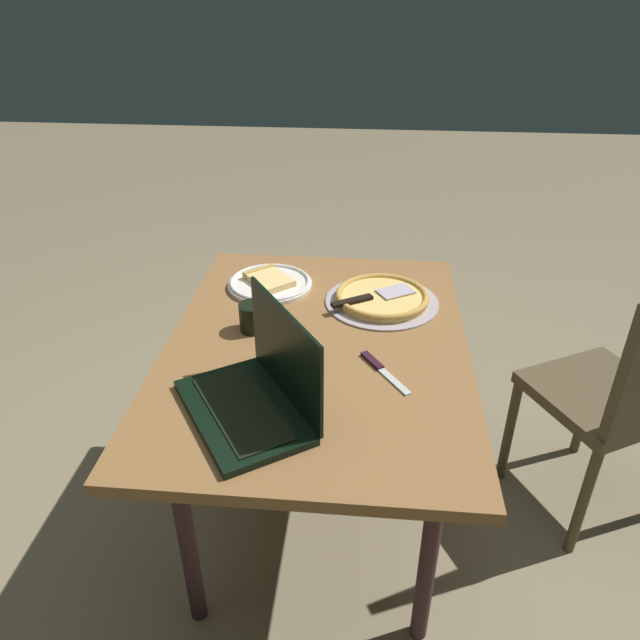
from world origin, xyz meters
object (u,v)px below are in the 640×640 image
at_px(table_knife, 380,368).
at_px(dining_table, 317,369).
at_px(chair_near, 625,392).
at_px(drink_cup, 253,317).
at_px(laptop, 257,390).
at_px(pizza_tray, 382,298).
at_px(pizza_plate, 270,283).

bearing_deg(table_knife, dining_table, -123.05).
xyz_separation_m(table_knife, chair_near, (-0.30, 0.76, -0.25)).
bearing_deg(dining_table, drink_cup, -106.05).
height_order(dining_table, laptop, laptop).
xyz_separation_m(laptop, table_knife, (-0.18, 0.28, -0.05)).
relative_size(pizza_tray, table_knife, 1.96).
bearing_deg(table_knife, chair_near, 111.30).
height_order(pizza_tray, drink_cup, drink_cup).
bearing_deg(dining_table, pizza_plate, -150.35).
relative_size(table_knife, drink_cup, 2.21).
bearing_deg(pizza_plate, chair_near, 83.18).
distance_m(pizza_plate, table_knife, 0.56).
xyz_separation_m(dining_table, drink_cup, (-0.05, -0.18, 0.13)).
xyz_separation_m(pizza_plate, pizza_tray, (0.08, 0.36, 0.00)).
distance_m(pizza_tray, chair_near, 0.80).
height_order(dining_table, drink_cup, drink_cup).
bearing_deg(drink_cup, chair_near, 96.77).
bearing_deg(laptop, table_knife, 123.33).
distance_m(dining_table, chair_near, 0.97).
distance_m(pizza_plate, drink_cup, 0.27).
xyz_separation_m(pizza_plate, chair_near, (0.13, 1.12, -0.26)).
relative_size(dining_table, pizza_plate, 4.16).
bearing_deg(laptop, dining_table, 160.16).
relative_size(table_knife, chair_near, 0.19).
bearing_deg(laptop, drink_cup, -167.53).
distance_m(dining_table, table_knife, 0.22).
relative_size(pizza_plate, pizza_tray, 0.78).
distance_m(pizza_tray, table_knife, 0.35).
height_order(table_knife, chair_near, chair_near).
bearing_deg(pizza_plate, pizza_tray, 77.87).
relative_size(laptop, chair_near, 0.45).
bearing_deg(drink_cup, laptop, 12.47).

